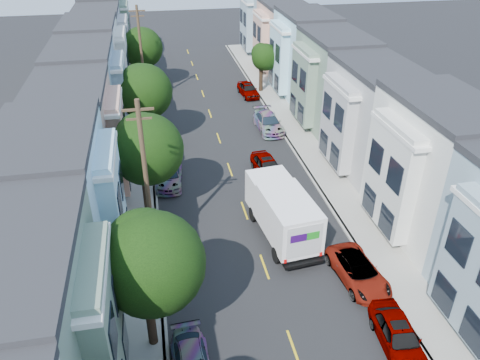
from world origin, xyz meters
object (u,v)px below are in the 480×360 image
object	(u,v)px
utility_pole_far	(142,56)
parked_right_d	(248,90)
fedex_truck	(282,211)
parked_right_c	(268,123)
utility_pole_near	(147,186)
tree_c	(146,150)
lead_sedan	(267,166)
tree_e	(142,48)
tree_d	(143,92)
parked_left_c	(180,263)
parked_right_a	(398,336)
tree_far_r	(264,58)
parked_right_b	(358,272)
tree_b	(150,264)
parked_left_d	(169,175)

from	to	relation	value
utility_pole_far	parked_right_d	xyz separation A→B (m)	(11.20, 0.38, -4.43)
fedex_truck	parked_right_c	xyz separation A→B (m)	(3.14, 16.19, -1.12)
utility_pole_near	parked_right_d	world-z (taller)	utility_pole_near
tree_c	fedex_truck	world-z (taller)	tree_c
lead_sedan	parked_right_d	world-z (taller)	lead_sedan
tree_e	parked_right_c	distance (m)	18.23
tree_d	parked_left_c	world-z (taller)	tree_d
parked_left_c	parked_right_a	distance (m)	12.28
tree_c	fedex_truck	bearing A→B (deg)	-27.05
tree_e	utility_pole_far	distance (m)	4.79
tree_far_r	utility_pole_near	distance (m)	30.46
parked_right_a	parked_right_c	xyz separation A→B (m)	(0.00, 25.81, 0.01)
tree_far_r	parked_left_c	size ratio (longest dim) A/B	1.42
parked_right_a	parked_right_b	bearing A→B (deg)	94.71
tree_d	tree_b	bearing A→B (deg)	-90.00
parked_left_d	parked_right_d	world-z (taller)	parked_right_d
parked_right_c	fedex_truck	bearing A→B (deg)	-102.52
tree_b	parked_right_b	size ratio (longest dim) A/B	1.55
tree_e	lead_sedan	bearing A→B (deg)	-67.75
tree_far_r	fedex_truck	bearing A→B (deg)	-100.90
tree_far_r	parked_right_d	size ratio (longest dim) A/B	1.22
tree_b	parked_right_d	xyz separation A→B (m)	(11.20, 32.81, -4.24)
tree_far_r	parked_right_d	distance (m)	3.89
parked_right_d	tree_d	bearing A→B (deg)	-142.25
tree_e	parked_right_d	world-z (taller)	tree_e
tree_far_r	utility_pole_near	world-z (taller)	utility_pole_near
utility_pole_near	lead_sedan	distance (m)	13.27
parked_left_c	parked_right_a	xyz separation A→B (m)	(9.80, -7.40, 0.12)
parked_right_b	parked_right_a	bearing A→B (deg)	-95.19
tree_b	utility_pole_far	world-z (taller)	utility_pole_far
parked_left_d	parked_right_a	distance (m)	20.24
utility_pole_near	parked_right_a	size ratio (longest dim) A/B	2.19
tree_c	parked_right_c	distance (m)	16.98
parked_right_a	tree_e	bearing A→B (deg)	110.50
tree_b	parked_right_d	bearing A→B (deg)	71.15
tree_far_r	parked_right_a	world-z (taller)	tree_far_r
lead_sedan	parked_left_d	size ratio (longest dim) A/B	1.01
parked_right_d	parked_right_a	bearing A→B (deg)	-95.00
fedex_truck	parked_right_b	distance (m)	5.95
fedex_truck	parked_left_c	xyz separation A→B (m)	(-6.66, -2.22, -1.25)
tree_far_r	parked_right_a	bearing A→B (deg)	-93.15
tree_far_r	utility_pole_far	size ratio (longest dim) A/B	0.54
utility_pole_far	parked_left_c	xyz separation A→B (m)	(1.40, -27.44, -4.53)
utility_pole_near	parked_left_c	distance (m)	4.95
tree_c	tree_d	bearing A→B (deg)	90.00
utility_pole_near	parked_right_d	xyz separation A→B (m)	(11.20, 26.38, -4.43)
tree_c	tree_d	xyz separation A→B (m)	(0.00, 11.13, -0.05)
utility_pole_near	parked_right_c	xyz separation A→B (m)	(11.20, 16.97, -4.40)
fedex_truck	parked_right_c	size ratio (longest dim) A/B	1.39
tree_c	tree_far_r	size ratio (longest dim) A/B	1.34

